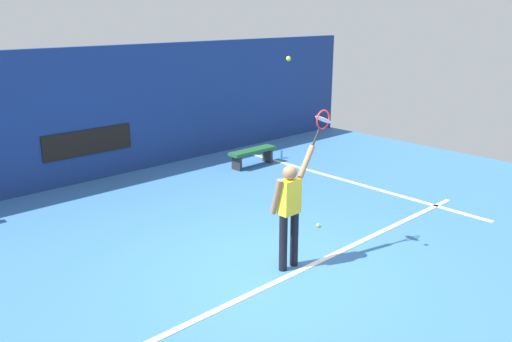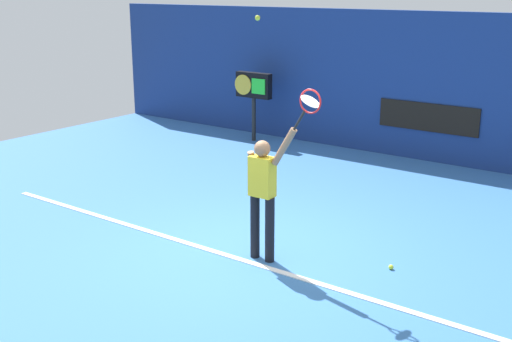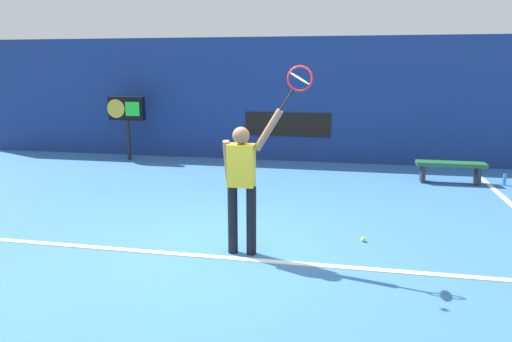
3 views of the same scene
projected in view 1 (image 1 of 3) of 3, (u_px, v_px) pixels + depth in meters
ground_plane at (274, 270)px, 8.23m from camera, size 18.00×18.00×0.00m
back_wall at (84, 116)px, 12.21m from camera, size 18.00×0.20×3.15m
sponsor_banner_center at (88, 142)px, 12.31m from camera, size 2.20×0.03×0.60m
court_baseline at (288, 276)px, 8.02m from camera, size 10.00×0.10×0.01m
court_sideline at (348, 181)px, 12.55m from camera, size 0.10×7.00×0.01m
tennis_player at (289, 208)px, 8.03m from camera, size 0.78×0.31×1.93m
tennis_racket at (322, 122)px, 8.12m from camera, size 0.46×0.27×0.61m
tennis_ball at (289, 59)px, 7.31m from camera, size 0.07×0.07×0.07m
court_bench at (253, 153)px, 13.71m from camera, size 1.40×0.36×0.45m
water_bottle at (281, 154)px, 14.48m from camera, size 0.07×0.07×0.24m
spare_ball at (318, 225)px, 9.87m from camera, size 0.07×0.07×0.07m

